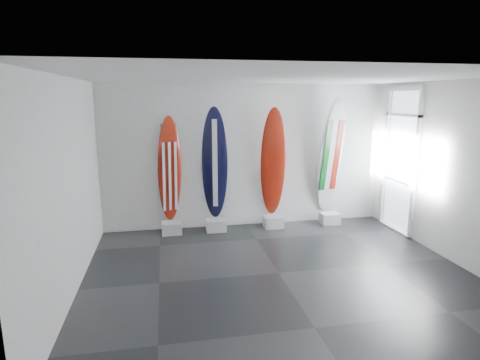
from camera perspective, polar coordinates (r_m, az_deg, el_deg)
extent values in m
plane|color=black|center=(6.44, 5.60, -13.19)|extent=(6.00, 6.00, 0.00)
plane|color=white|center=(5.84, 6.21, 14.53)|extent=(6.00, 6.00, 0.00)
plane|color=silver|center=(8.35, 0.98, 3.46)|extent=(6.00, 0.00, 6.00)
plane|color=silver|center=(3.73, 17.02, -7.82)|extent=(6.00, 0.00, 6.00)
plane|color=silver|center=(5.87, -23.46, -1.15)|extent=(0.00, 5.00, 5.00)
plane|color=silver|center=(7.40, 28.76, 0.88)|extent=(0.00, 5.00, 5.00)
cube|color=silver|center=(8.19, -9.80, -6.83)|extent=(0.40, 0.30, 0.24)
ellipsoid|color=maroon|center=(7.99, -10.11, 1.49)|extent=(0.52, 0.32, 2.14)
cube|color=silver|center=(8.25, -3.46, -6.53)|extent=(0.40, 0.30, 0.24)
ellipsoid|color=black|center=(8.04, -3.67, 2.33)|extent=(0.55, 0.34, 2.31)
cube|color=silver|center=(8.48, 4.82, -6.03)|extent=(0.40, 0.30, 0.24)
ellipsoid|color=maroon|center=(8.28, 4.79, 2.54)|extent=(0.56, 0.40, 2.30)
cube|color=silver|center=(8.90, 12.80, -5.43)|extent=(0.40, 0.30, 0.24)
ellipsoid|color=silver|center=(8.69, 12.95, 3.38)|extent=(0.65, 0.58, 2.50)
cube|color=silver|center=(8.44, -15.59, -4.89)|extent=(0.09, 0.02, 0.13)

